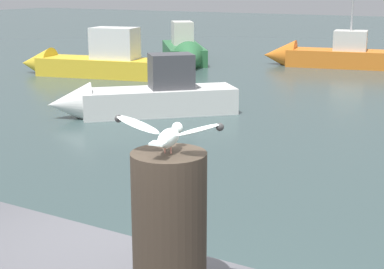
% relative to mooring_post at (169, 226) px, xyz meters
% --- Properties ---
extents(mooring_post, '(0.43, 0.43, 0.87)m').
position_rel_mooring_post_xyz_m(mooring_post, '(0.00, 0.00, 0.00)').
color(mooring_post, '#382D23').
rests_on(mooring_post, harbor_quay).
extents(seagull, '(0.63, 0.39, 0.20)m').
position_rel_mooring_post_xyz_m(seagull, '(-0.00, 0.00, 0.54)').
color(seagull, '#C67260').
rests_on(seagull, mooring_post).
extents(boat_green, '(4.63, 5.42, 1.92)m').
position_rel_mooring_post_xyz_m(boat_green, '(-11.31, 18.42, -1.36)').
color(boat_green, '#2D6B3D').
rests_on(boat_green, ground_plane).
extents(boat_yellow, '(5.95, 2.62, 1.98)m').
position_rel_mooring_post_xyz_m(boat_yellow, '(-12.24, 13.59, -1.31)').
color(boat_yellow, yellow).
rests_on(boat_yellow, ground_plane).
extents(boat_white, '(4.05, 4.04, 1.66)m').
position_rel_mooring_post_xyz_m(boat_white, '(-6.89, 9.17, -1.38)').
color(boat_white, silver).
rests_on(boat_white, ground_plane).
extents(boat_orange, '(5.66, 2.55, 4.24)m').
position_rel_mooring_post_xyz_m(boat_orange, '(-5.90, 20.40, -1.38)').
color(boat_orange, orange).
rests_on(boat_orange, ground_plane).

